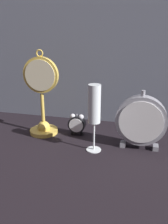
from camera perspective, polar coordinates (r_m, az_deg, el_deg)
ground_plane at (r=0.92m, az=-1.18°, el=-8.94°), size 4.00×4.00×0.00m
fabric_backdrop_drape at (r=1.14m, az=2.99°, el=13.41°), size 1.64×0.01×0.64m
pocket_watch_on_stand at (r=1.03m, az=-9.54°, el=2.48°), size 0.14×0.12×0.35m
alarm_clock_twin_bell at (r=1.03m, az=-1.63°, el=-2.64°), size 0.07×0.03×0.09m
mantel_clock_silver at (r=0.92m, az=12.89°, el=-2.03°), size 0.18×0.04×0.22m
champagne_flute at (r=0.87m, az=2.37°, el=0.82°), size 0.05×0.05×0.25m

